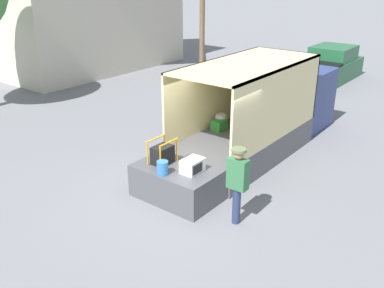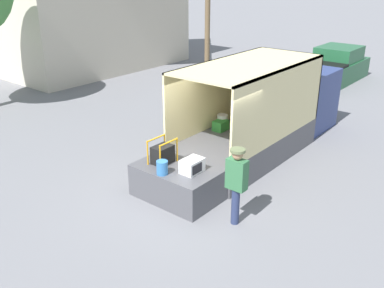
{
  "view_description": "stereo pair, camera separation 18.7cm",
  "coord_description": "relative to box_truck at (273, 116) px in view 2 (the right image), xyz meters",
  "views": [
    {
      "loc": [
        -7.73,
        -5.95,
        5.25
      ],
      "look_at": [
        -0.38,
        -0.2,
        1.36
      ],
      "focal_mm": 40.0,
      "sensor_mm": 36.0,
      "label": 1
    },
    {
      "loc": [
        -7.61,
        -6.1,
        5.25
      ],
      "look_at": [
        -0.38,
        -0.2,
        1.36
      ],
      "focal_mm": 40.0,
      "sensor_mm": 36.0,
      "label": 2
    }
  ],
  "objects": [
    {
      "name": "ground_plane",
      "position": [
        -3.93,
        -0.0,
        -0.87
      ],
      "size": [
        160.0,
        160.0,
        0.0
      ],
      "primitive_type": "plane",
      "color": "slate"
    },
    {
      "name": "box_truck",
      "position": [
        0.0,
        0.0,
        0.0
      ],
      "size": [
        6.83,
        2.14,
        2.81
      ],
      "color": "navy",
      "rests_on": "ground"
    },
    {
      "name": "tailgate_deck",
      "position": [
        -4.61,
        -0.0,
        -0.46
      ],
      "size": [
        1.36,
        2.03,
        0.81
      ],
      "primitive_type": "cube",
      "color": "#4C4C51",
      "rests_on": "ground"
    },
    {
      "name": "microwave",
      "position": [
        -4.6,
        -0.45,
        0.11
      ],
      "size": [
        0.54,
        0.39,
        0.33
      ],
      "color": "white",
      "rests_on": "tailgate_deck"
    },
    {
      "name": "portable_generator",
      "position": [
        -4.64,
        0.43,
        0.18
      ],
      "size": [
        0.64,
        0.45,
        0.61
      ],
      "color": "black",
      "rests_on": "tailgate_deck"
    },
    {
      "name": "orange_bucket",
      "position": [
        -5.12,
        0.02,
        0.11
      ],
      "size": [
        0.27,
        0.27,
        0.33
      ],
      "color": "#3370B2",
      "rests_on": "tailgate_deck"
    },
    {
      "name": "worker_person",
      "position": [
        -4.7,
        -1.74,
        0.23
      ],
      "size": [
        0.32,
        0.44,
        1.78
      ],
      "color": "navy",
      "rests_on": "ground"
    },
    {
      "name": "pickup_truck_green",
      "position": [
        8.83,
        1.61,
        -0.19
      ],
      "size": [
        4.87,
        1.95,
        1.63
      ],
      "color": "#1E5633",
      "rests_on": "ground"
    }
  ]
}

